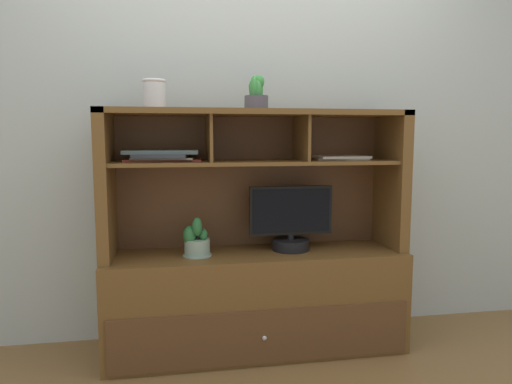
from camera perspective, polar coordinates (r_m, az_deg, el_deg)
The scene contains 9 objects.
floor_plane at distance 2.83m, azimuth 0.00°, elevation -18.64°, with size 6.00×6.00×0.02m, color brown.
back_wall at distance 2.83m, azimuth -0.95°, elevation 10.74°, with size 6.00×0.02×2.80m, color #AEB6B3.
media_console at distance 2.68m, azimuth -0.02°, elevation -10.40°, with size 1.66×0.51×1.35m.
tv_monitor at distance 2.64m, azimuth 4.30°, elevation -3.89°, with size 0.47×0.21×0.37m.
potted_orchid at distance 2.54m, azimuth -7.37°, elevation -6.11°, with size 0.16×0.16×0.22m.
magazine_stack_left at distance 2.55m, azimuth -11.45°, elevation 4.42°, with size 0.42×0.28×0.06m.
magazine_stack_centre at distance 2.74m, azimuth 10.05°, elevation 4.20°, with size 0.32×0.28×0.02m.
potted_succulent at distance 2.56m, azimuth 0.01°, elevation 11.86°, with size 0.15×0.15×0.19m.
ceramic_vase at distance 2.52m, azimuth -12.40°, elevation 11.68°, with size 0.12×0.12×0.15m.
Camera 1 is at (-0.44, -2.52, 1.21)m, focal length 32.55 mm.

